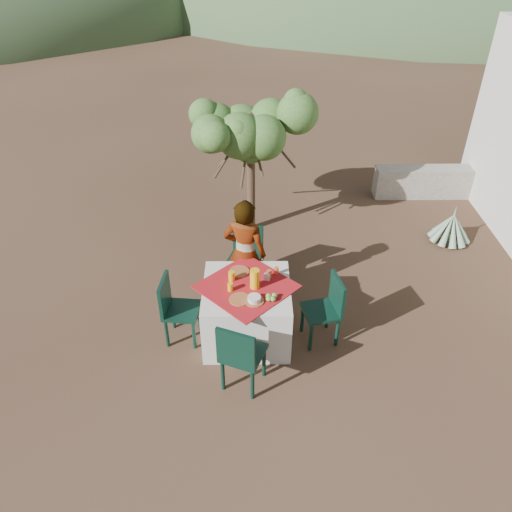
{
  "coord_description": "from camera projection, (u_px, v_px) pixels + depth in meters",
  "views": [
    {
      "loc": [
        0.09,
        -4.72,
        4.39
      ],
      "look_at": [
        0.12,
        0.2,
        0.91
      ],
      "focal_mm": 35.0,
      "sensor_mm": 36.0,
      "label": 1
    }
  ],
  "objects": [
    {
      "name": "bowl_plate",
      "position": [
        254.0,
        301.0,
        5.56
      ],
      "size": [
        0.22,
        0.22,
        0.01
      ],
      "primitive_type": "cylinder",
      "color": "brown",
      "rests_on": "table"
    },
    {
      "name": "stone_wall",
      "position": [
        447.0,
        182.0,
        9.02
      ],
      "size": [
        2.6,
        0.35,
        0.55
      ],
      "primitive_type": "cube",
      "color": "gray",
      "rests_on": "ground"
    },
    {
      "name": "plate_far",
      "position": [
        239.0,
        271.0,
        6.0
      ],
      "size": [
        0.25,
        0.25,
        0.01
      ],
      "primitive_type": "cylinder",
      "color": "brown",
      "rests_on": "table"
    },
    {
      "name": "napkin_holder",
      "position": [
        267.0,
        277.0,
        5.85
      ],
      "size": [
        0.07,
        0.05,
        0.09
      ],
      "primitive_type": "cube",
      "rotation": [
        0.0,
        0.0,
        -0.24
      ],
      "color": "silver",
      "rests_on": "table"
    },
    {
      "name": "jar_right",
      "position": [
        276.0,
        270.0,
        5.96
      ],
      "size": [
        0.05,
        0.05,
        0.09
      ],
      "primitive_type": "cylinder",
      "color": "#CC5524",
      "rests_on": "table"
    },
    {
      "name": "table",
      "position": [
        247.0,
        311.0,
        6.0
      ],
      "size": [
        1.3,
        1.3,
        0.76
      ],
      "color": "white",
      "rests_on": "ground"
    },
    {
      "name": "white_bowl",
      "position": [
        254.0,
        299.0,
        5.54
      ],
      "size": [
        0.15,
        0.15,
        0.06
      ],
      "primitive_type": "cylinder",
      "color": "silver",
      "rests_on": "bowl_plate"
    },
    {
      "name": "ground",
      "position": [
        247.0,
        323.0,
        6.38
      ],
      "size": [
        160.0,
        160.0,
        0.0
      ],
      "primitive_type": "plane",
      "color": "#352418",
      "rests_on": "ground"
    },
    {
      "name": "plate_near",
      "position": [
        240.0,
        299.0,
        5.58
      ],
      "size": [
        0.24,
        0.24,
        0.01
      ],
      "primitive_type": "cylinder",
      "color": "brown",
      "rests_on": "table"
    },
    {
      "name": "glass_near",
      "position": [
        230.0,
        287.0,
        5.69
      ],
      "size": [
        0.06,
        0.06,
        0.1
      ],
      "primitive_type": "cylinder",
      "color": "#F4A60F",
      "rests_on": "table"
    },
    {
      "name": "glass_far",
      "position": [
        232.0,
        276.0,
        5.84
      ],
      "size": [
        0.07,
        0.07,
        0.12
      ],
      "primitive_type": "cylinder",
      "color": "#F4A60F",
      "rests_on": "table"
    },
    {
      "name": "fruit_cluster",
      "position": [
        271.0,
        297.0,
        5.57
      ],
      "size": [
        0.13,
        0.12,
        0.07
      ],
      "color": "olive",
      "rests_on": "table"
    },
    {
      "name": "agave",
      "position": [
        451.0,
        228.0,
        7.82
      ],
      "size": [
        0.64,
        0.65,
        0.69
      ],
      "rotation": [
        0.0,
        0.0,
        0.23
      ],
      "color": "gray",
      "rests_on": "ground"
    },
    {
      "name": "jar_left",
      "position": [
        269.0,
        274.0,
        5.9
      ],
      "size": [
        0.06,
        0.06,
        0.1
      ],
      "primitive_type": "cylinder",
      "color": "#CC5524",
      "rests_on": "table"
    },
    {
      "name": "chair_near",
      "position": [
        240.0,
        354.0,
        5.25
      ],
      "size": [
        0.56,
        0.56,
        0.92
      ],
      "rotation": [
        0.0,
        0.0,
        2.76
      ],
      "color": "black",
      "rests_on": "ground"
    },
    {
      "name": "chair_right",
      "position": [
        327.0,
        307.0,
        5.9
      ],
      "size": [
        0.49,
        0.49,
        0.88
      ],
      "rotation": [
        0.0,
        0.0,
        4.93
      ],
      "color": "black",
      "rests_on": "ground"
    },
    {
      "name": "chair_left",
      "position": [
        175.0,
        307.0,
        5.9
      ],
      "size": [
        0.45,
        0.45,
        0.88
      ],
      "rotation": [
        0.0,
        0.0,
        1.47
      ],
      "color": "black",
      "rests_on": "ground"
    },
    {
      "name": "juice_pitcher",
      "position": [
        255.0,
        279.0,
        5.7
      ],
      "size": [
        0.11,
        0.11,
        0.25
      ],
      "primitive_type": "cylinder",
      "color": "#F4A60F",
      "rests_on": "table"
    },
    {
      "name": "chair_far",
      "position": [
        246.0,
        254.0,
        6.75
      ],
      "size": [
        0.53,
        0.53,
        0.92
      ],
      "rotation": [
        0.0,
        0.0,
        -0.31
      ],
      "color": "black",
      "rests_on": "ground"
    },
    {
      "name": "shrub_tree",
      "position": [
        255.0,
        137.0,
        7.4
      ],
      "size": [
        1.68,
        1.65,
        1.98
      ],
      "color": "#493824",
      "rests_on": "ground"
    },
    {
      "name": "person",
      "position": [
        245.0,
        254.0,
        6.31
      ],
      "size": [
        0.64,
        0.51,
        1.53
      ],
      "primitive_type": "imported",
      "rotation": [
        0.0,
        0.0,
        2.85
      ],
      "color": "#8C6651",
      "rests_on": "ground"
    }
  ]
}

